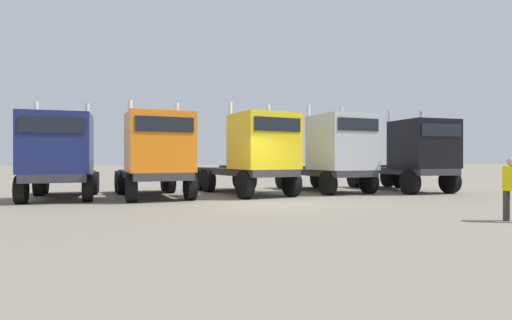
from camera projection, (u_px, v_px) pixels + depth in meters
name	position (u px, v px, depth m)	size (l,w,h in m)	color
ground	(273.00, 204.00, 14.61)	(200.00, 200.00, 0.00)	gray
semi_truck_navy	(59.00, 155.00, 16.04)	(2.90, 5.80, 3.90)	#333338
semi_truck_orange	(156.00, 155.00, 16.60)	(3.44, 6.41, 3.97)	#333338
semi_truck_yellow	(255.00, 154.00, 18.03)	(3.93, 6.75, 4.09)	#333338
semi_truck_silver	(335.00, 152.00, 19.58)	(3.32, 6.13, 4.22)	#333338
semi_truck_black	(413.00, 155.00, 20.01)	(2.85, 6.17, 4.00)	#333338
visitor_in_hivis	(511.00, 185.00, 10.47)	(0.42, 0.45, 1.62)	#373737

